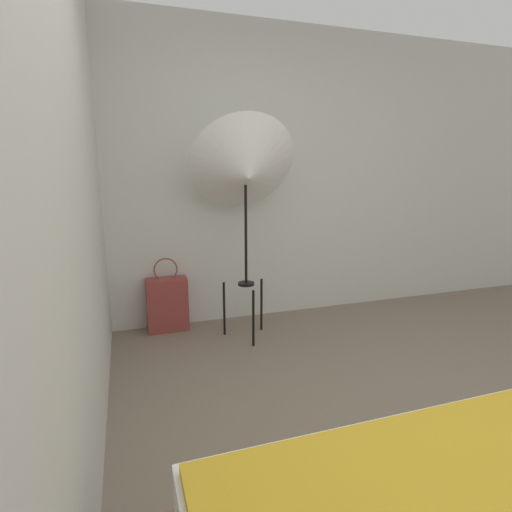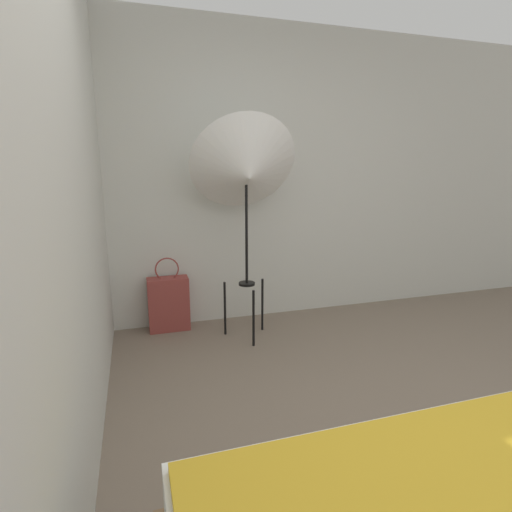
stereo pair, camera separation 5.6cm
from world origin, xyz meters
name	(u,v)px [view 2 (the right image)]	position (x,y,z in m)	size (l,w,h in m)	color
wall_back	(246,177)	(0.00, 2.41, 1.30)	(8.00, 0.05, 2.60)	beige
wall_side_left	(75,186)	(-1.23, 1.00, 1.30)	(0.05, 8.00, 2.60)	beige
photo_umbrella	(246,171)	(-0.13, 1.93, 1.36)	(0.86, 0.65, 1.78)	black
tote_bag	(169,303)	(-0.74, 2.27, 0.24)	(0.35, 0.16, 0.64)	brown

